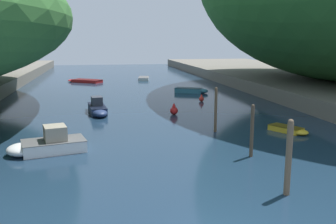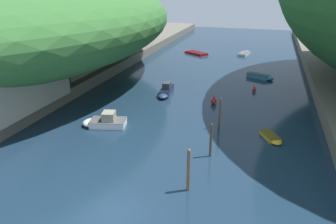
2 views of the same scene
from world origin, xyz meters
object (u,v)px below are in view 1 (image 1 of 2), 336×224
object	(u,v)px
boat_far_right_bank	(83,81)
channel_buoy_far	(174,110)
boat_mid_channel	(46,144)
boat_moored_right	(290,130)
channel_buoy_near	(201,99)
boat_near_quay	(98,109)
boat_red_skiff	(144,78)
boat_small_dinghy	(193,91)

from	to	relation	value
boat_far_right_bank	channel_buoy_far	world-z (taller)	channel_buoy_far
channel_buoy_far	boat_mid_channel	bearing A→B (deg)	-134.78
boat_moored_right	boat_mid_channel	distance (m)	17.09
channel_buoy_near	channel_buoy_far	size ratio (longest dim) A/B	0.76
boat_moored_right	boat_near_quay	bearing A→B (deg)	-63.33
boat_red_skiff	channel_buoy_far	world-z (taller)	channel_buoy_far
boat_far_right_bank	boat_red_skiff	xyz separation A→B (m)	(10.20, 2.69, -0.00)
boat_moored_right	boat_small_dinghy	bearing A→B (deg)	-112.75
boat_far_right_bank	boat_red_skiff	size ratio (longest dim) A/B	1.11
boat_far_right_bank	boat_moored_right	world-z (taller)	boat_far_right_bank
boat_near_quay	boat_moored_right	size ratio (longest dim) A/B	1.67
boat_red_skiff	boat_moored_right	bearing A→B (deg)	-72.62
boat_moored_right	channel_buoy_near	distance (m)	15.18
boat_near_quay	channel_buoy_near	size ratio (longest dim) A/B	6.47
boat_near_quay	channel_buoy_far	distance (m)	7.06
boat_red_skiff	boat_small_dinghy	xyz separation A→B (m)	(4.06, -18.19, 0.09)
channel_buoy_near	boat_moored_right	bearing A→B (deg)	-80.39
channel_buoy_far	boat_red_skiff	bearing A→B (deg)	87.91
boat_near_quay	boat_mid_channel	distance (m)	12.22
boat_mid_channel	channel_buoy_far	xyz separation A→B (m)	(9.95, 10.03, -0.07)
channel_buoy_near	boat_near_quay	bearing A→B (deg)	-156.31
boat_red_skiff	channel_buoy_far	distance (m)	31.72
channel_buoy_near	channel_buoy_far	distance (m)	8.13
boat_moored_right	boat_small_dinghy	size ratio (longest dim) A/B	0.72
channel_buoy_near	boat_mid_channel	bearing A→B (deg)	-130.73
boat_moored_right	boat_red_skiff	bearing A→B (deg)	-109.16
boat_moored_right	channel_buoy_near	world-z (taller)	channel_buoy_near
channel_buoy_far	channel_buoy_near	bearing A→B (deg)	56.32
boat_small_dinghy	boat_near_quay	bearing A→B (deg)	-19.96
boat_moored_right	channel_buoy_far	world-z (taller)	channel_buoy_far
boat_small_dinghy	boat_mid_channel	bearing A→B (deg)	-6.99
channel_buoy_near	channel_buoy_far	xyz separation A→B (m)	(-4.51, -6.76, 0.10)
boat_moored_right	channel_buoy_far	size ratio (longest dim) A/B	2.93
boat_small_dinghy	boat_moored_right	bearing A→B (deg)	30.60
boat_red_skiff	boat_near_quay	bearing A→B (deg)	-95.95
boat_far_right_bank	boat_mid_channel	distance (m)	39.05
boat_moored_right	channel_buoy_far	distance (m)	10.82
boat_moored_right	boat_small_dinghy	distance (m)	21.80
boat_near_quay	boat_small_dinghy	size ratio (longest dim) A/B	1.20
boat_mid_channel	boat_small_dinghy	size ratio (longest dim) A/B	1.10
boat_near_quay	boat_far_right_bank	size ratio (longest dim) A/B	0.88
boat_far_right_bank	channel_buoy_far	size ratio (longest dim) A/B	5.56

